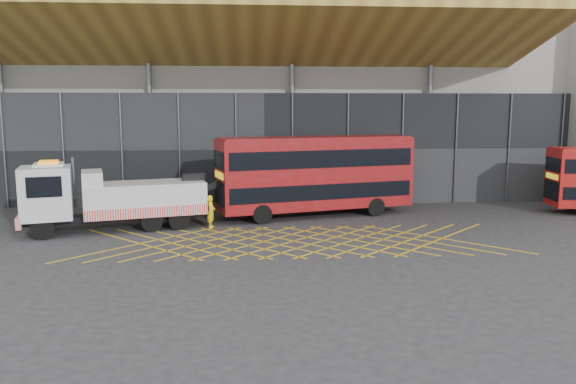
{
  "coord_description": "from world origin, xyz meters",
  "views": [
    {
      "loc": [
        0.85,
        -28.81,
        6.99
      ],
      "look_at": [
        3.0,
        1.5,
        2.4
      ],
      "focal_mm": 35.0,
      "sensor_mm": 36.0,
      "label": 1
    }
  ],
  "objects": [
    {
      "name": "bus_towed",
      "position": [
        5.16,
        6.83,
        2.86
      ],
      "size": [
        12.93,
        6.11,
        5.15
      ],
      "rotation": [
        0.0,
        0.0,
        0.26
      ],
      "color": "maroon",
      "rests_on": "ground_plane"
    },
    {
      "name": "road_markings",
      "position": [
        3.2,
        0.0,
        0.01
      ],
      "size": [
        23.16,
        7.16,
        0.01
      ],
      "color": "gold",
      "rests_on": "ground_plane"
    },
    {
      "name": "recovery_truck",
      "position": [
        -7.11,
        3.37,
        1.93
      ],
      "size": [
        11.91,
        5.45,
        4.17
      ],
      "rotation": [
        0.0,
        0.0,
        0.27
      ],
      "color": "black",
      "rests_on": "ground_plane"
    },
    {
      "name": "worker",
      "position": [
        -1.37,
        3.73,
        0.95
      ],
      "size": [
        0.54,
        0.75,
        1.91
      ],
      "primitive_type": "imported",
      "rotation": [
        0.0,
        0.0,
        1.44
      ],
      "color": "yellow",
      "rests_on": "ground_plane"
    },
    {
      "name": "ground_plane",
      "position": [
        0.0,
        0.0,
        0.0
      ],
      "size": [
        120.0,
        120.0,
        0.0
      ],
      "primitive_type": "plane",
      "color": "#27272A"
    },
    {
      "name": "construction_building",
      "position": [
        1.92,
        18.4,
        8.98
      ],
      "size": [
        55.0,
        23.97,
        18.0
      ],
      "color": "gray",
      "rests_on": "ground_plane"
    }
  ]
}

